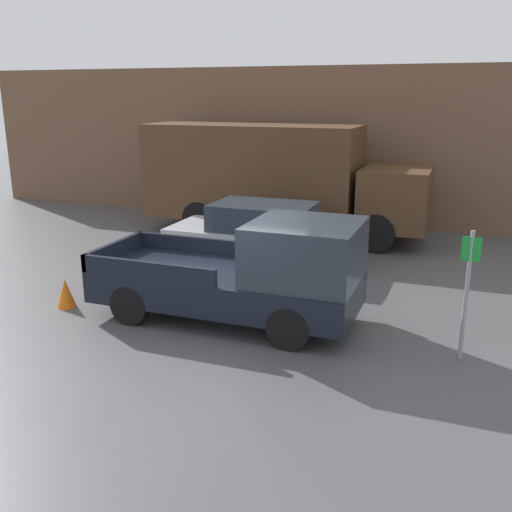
{
  "coord_description": "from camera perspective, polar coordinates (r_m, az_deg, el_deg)",
  "views": [
    {
      "loc": [
        4.13,
        -9.38,
        4.31
      ],
      "look_at": [
        0.1,
        1.3,
        1.03
      ],
      "focal_mm": 40.0,
      "sensor_mm": 36.0,
      "label": 1
    }
  ],
  "objects": [
    {
      "name": "ground_plane",
      "position": [
        11.12,
        -2.87,
        -6.83
      ],
      "size": [
        60.0,
        60.0,
        0.0
      ],
      "primitive_type": "plane",
      "color": "#4C4C4F"
    },
    {
      "name": "building_wall",
      "position": [
        19.37,
        8.43,
        10.72
      ],
      "size": [
        28.0,
        0.15,
        5.17
      ],
      "color": "brown",
      "rests_on": "ground"
    },
    {
      "name": "pickup_truck",
      "position": [
        10.91,
        -0.49,
        -1.85
      ],
      "size": [
        5.15,
        2.11,
        2.07
      ],
      "color": "black",
      "rests_on": "ground"
    },
    {
      "name": "car",
      "position": [
        14.73,
        0.41,
        2.25
      ],
      "size": [
        4.64,
        1.98,
        1.61
      ],
      "color": "#B7BABF",
      "rests_on": "ground"
    },
    {
      "name": "delivery_truck",
      "position": [
        17.75,
        1.58,
        7.99
      ],
      "size": [
        8.66,
        2.37,
        3.39
      ],
      "color": "#4C331E",
      "rests_on": "ground"
    },
    {
      "name": "parking_sign",
      "position": [
        9.87,
        20.35,
        -3.05
      ],
      "size": [
        0.3,
        0.07,
        2.22
      ],
      "color": "gray",
      "rests_on": "ground"
    },
    {
      "name": "newspaper_box",
      "position": [
        20.01,
        1.09,
        5.21
      ],
      "size": [
        0.45,
        0.4,
        1.13
      ],
      "color": "red",
      "rests_on": "ground"
    },
    {
      "name": "traffic_cone",
      "position": [
        12.5,
        -18.49,
        -3.56
      ],
      "size": [
        0.39,
        0.39,
        0.6
      ],
      "color": "orange",
      "rests_on": "ground"
    }
  ]
}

